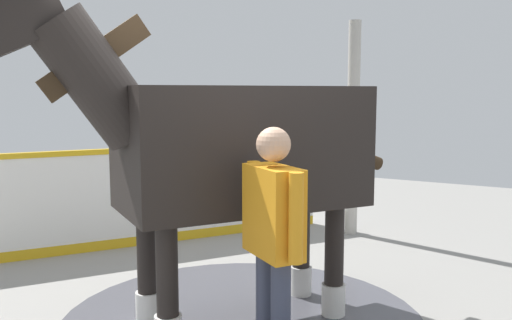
% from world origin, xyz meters
% --- Properties ---
extents(wet_patch, '(3.00, 3.00, 0.00)m').
position_xyz_m(wet_patch, '(0.06, 0.06, 0.00)').
color(wet_patch, '#4C4C54').
rests_on(wet_patch, ground).
extents(barrier_wall, '(2.64, 3.91, 1.21)m').
position_xyz_m(barrier_wall, '(-2.09, 1.49, 0.56)').
color(barrier_wall, white).
rests_on(barrier_wall, ground).
extents(roof_post_far, '(0.16, 0.16, 2.78)m').
position_xyz_m(roof_post_far, '(-0.12, 3.17, 1.39)').
color(roof_post_far, '#B7B2A8').
rests_on(roof_post_far, ground).
extents(horse, '(2.12, 2.89, 2.63)m').
position_xyz_m(horse, '(-0.01, -0.05, 1.44)').
color(horse, black).
rests_on(horse, ground).
extents(handler, '(0.57, 0.45, 1.66)m').
position_xyz_m(handler, '(0.70, -0.62, 0.95)').
color(handler, '#47331E').
rests_on(handler, ground).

